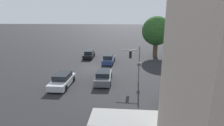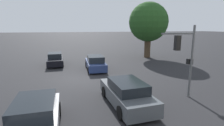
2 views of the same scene
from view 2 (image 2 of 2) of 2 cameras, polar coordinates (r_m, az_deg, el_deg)
The scene contains 7 objects.
ground_plane at distance 15.35m, azimuth -11.10°, elevation -5.31°, with size 300.00×300.00×0.00m, color black.
street_tree at distance 26.23m, azimuth 11.79°, elevation 12.88°, with size 5.59×5.59×7.94m.
traffic_signal at distance 11.58m, azimuth 22.47°, elevation 3.42°, with size 0.49×2.31×4.54m.
crossing_car_0 at distance 18.48m, azimuth -5.45°, elevation -0.02°, with size 4.63×2.03×1.49m.
crossing_car_1 at distance 21.76m, azimuth -18.05°, elevation 1.15°, with size 4.45×1.88×1.43m.
crossing_car_2 at distance 8.25m, azimuth -23.85°, elevation -16.24°, with size 4.66×1.98×1.47m.
crossing_car_3 at distance 10.16m, azimuth 4.72°, elevation -9.80°, with size 4.83×2.12×1.48m.
Camera 2 is at (14.67, -0.96, 4.42)m, focal length 28.00 mm.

